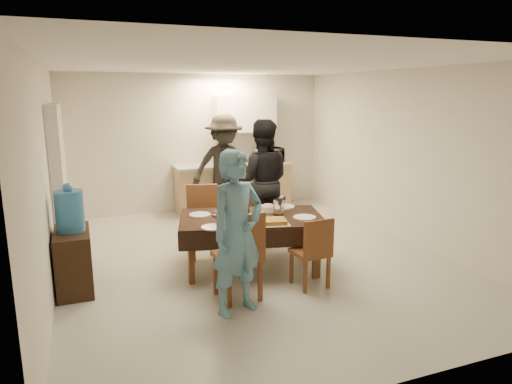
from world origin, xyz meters
The scene contains 33 objects.
floor centered at (0.00, 0.00, 0.00)m, with size 5.00×6.00×0.02m, color #AFAFAA.
ceiling centered at (0.00, 0.00, 2.60)m, with size 5.00×6.00×0.02m, color white.
wall_back centered at (0.00, 3.00, 1.30)m, with size 5.00×0.02×2.60m, color silver.
wall_front centered at (0.00, -3.00, 1.30)m, with size 5.00×0.02×2.60m, color silver.
wall_left centered at (-2.50, 0.00, 1.30)m, with size 0.02×6.00×2.60m, color silver.
wall_right centered at (2.50, 0.00, 1.30)m, with size 0.02×6.00×2.60m, color silver.
stub_partition centered at (-2.42, 1.20, 1.05)m, with size 0.15×1.40×2.10m, color silver.
kitchen_base_cabinet centered at (0.60, 2.68, 0.43)m, with size 2.20×0.60×0.86m, color tan.
kitchen_worktop centered at (0.60, 2.68, 0.89)m, with size 2.24×0.64×0.05m, color #9A9A96.
upper_cabinet centered at (0.90, 2.82, 1.85)m, with size 1.20×0.34×0.70m, color white.
dining_table centered at (-0.14, -0.33, 0.67)m, with size 2.00×1.46×0.70m.
chair_near_left centered at (-0.59, -1.18, 0.62)m, with size 0.51×0.51×0.55m.
chair_near_right centered at (0.31, -1.16, 0.52)m, with size 0.41×0.41×0.46m.
chair_far_left centered at (-0.59, 0.33, 0.60)m, with size 0.53×0.54×0.53m.
chair_far_right centered at (0.31, 0.34, 0.52)m, with size 0.45×0.46×0.46m.
console centered at (-2.28, -0.21, 0.36)m, with size 0.38×0.77×0.71m, color black.
water_jug centered at (-2.28, -0.21, 0.95)m, with size 0.31×0.31×0.47m, color #3780C7.
wine_bottle centered at (-0.19, -0.28, 0.84)m, with size 0.07×0.07×0.28m, color black, non-canonical shape.
water_pitcher centered at (0.21, -0.38, 0.80)m, with size 0.13×0.13×0.20m, color white.
savoury_tart centered at (-0.04, -0.71, 0.73)m, with size 0.43×0.33×0.05m, color #B68435.
salad_bowl centered at (0.16, -0.15, 0.74)m, with size 0.20×0.20×0.08m, color white.
mushroom_dish centered at (-0.19, -0.05, 0.72)m, with size 0.21×0.21×0.04m, color white.
wine_glass_a centered at (-0.69, -0.58, 0.80)m, with size 0.08×0.08×0.19m, color white, non-canonical shape.
wine_glass_b centered at (0.41, -0.08, 0.80)m, with size 0.09×0.09×0.19m, color white, non-canonical shape.
wine_glass_c centered at (-0.34, -0.03, 0.80)m, with size 0.09×0.09×0.19m, color white, non-canonical shape.
plate_near_left centered at (-0.74, -0.63, 0.71)m, with size 0.27×0.27×0.02m, color white.
plate_near_right centered at (0.46, -0.63, 0.71)m, with size 0.29×0.29×0.02m, color white.
plate_far_left centered at (-0.74, -0.03, 0.71)m, with size 0.27×0.27×0.02m, color white.
plate_far_right centered at (0.46, -0.03, 0.71)m, with size 0.27×0.27×0.02m, color white.
microwave centered at (1.37, 2.68, 1.05)m, with size 0.50×0.34×0.28m, color white.
person_near centered at (-0.69, -1.38, 0.85)m, with size 0.62×0.41×1.70m, color #578AA9.
person_far centered at (0.41, 0.72, 0.93)m, with size 0.91×0.71×1.87m, color black.
person_kitchen centered at (0.29, 2.23, 0.94)m, with size 1.21×0.70×1.87m, color black.
Camera 1 is at (-2.10, -5.58, 2.24)m, focal length 32.00 mm.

